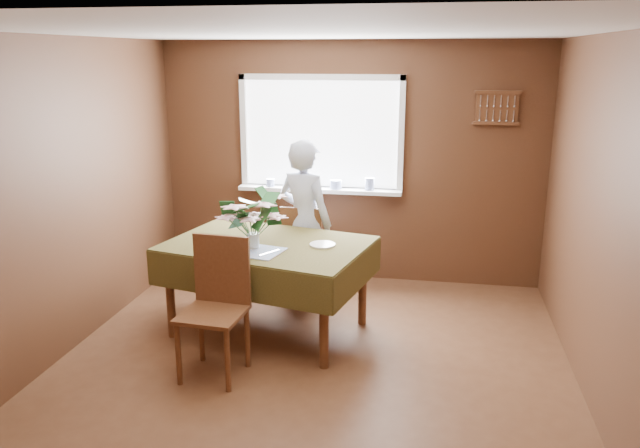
% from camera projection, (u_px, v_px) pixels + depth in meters
% --- Properties ---
extents(floor, '(4.50, 4.50, 0.00)m').
position_uv_depth(floor, '(307.00, 376.00, 4.72)').
color(floor, '#512F1B').
rests_on(floor, ground).
extents(ceiling, '(4.50, 4.50, 0.00)m').
position_uv_depth(ceiling, '(305.00, 31.00, 4.06)').
color(ceiling, white).
rests_on(ceiling, wall_back).
extents(wall_back, '(4.00, 0.00, 4.00)m').
position_uv_depth(wall_back, '(350.00, 163.00, 6.52)').
color(wall_back, brown).
rests_on(wall_back, floor).
extents(wall_front, '(4.00, 0.00, 4.00)m').
position_uv_depth(wall_front, '(179.00, 372.00, 2.25)').
color(wall_front, brown).
rests_on(wall_front, floor).
extents(wall_left, '(0.00, 4.50, 4.50)m').
position_uv_depth(wall_left, '(49.00, 205.00, 4.74)').
color(wall_left, brown).
rests_on(wall_left, floor).
extents(wall_right, '(0.00, 4.50, 4.50)m').
position_uv_depth(wall_right, '(608.00, 231.00, 4.03)').
color(wall_right, brown).
rests_on(wall_right, floor).
extents(window_assembly, '(1.72, 0.20, 1.22)m').
position_uv_depth(window_assembly, '(321.00, 153.00, 6.49)').
color(window_assembly, white).
rests_on(window_assembly, wall_back).
extents(spoon_rack, '(0.44, 0.05, 0.33)m').
position_uv_depth(spoon_rack, '(497.00, 108.00, 6.07)').
color(spoon_rack, brown).
rests_on(spoon_rack, wall_back).
extents(dining_table, '(1.87, 1.47, 0.81)m').
position_uv_depth(dining_table, '(268.00, 254.00, 5.33)').
color(dining_table, brown).
rests_on(dining_table, floor).
extents(chair_far, '(0.42, 0.42, 0.95)m').
position_uv_depth(chair_far, '(304.00, 248.00, 6.12)').
color(chair_far, brown).
rests_on(chair_far, floor).
extents(chair_near, '(0.48, 0.48, 1.05)m').
position_uv_depth(chair_near, '(217.00, 301.00, 4.68)').
color(chair_near, brown).
rests_on(chair_near, floor).
extents(seated_woman, '(0.69, 0.59, 1.60)m').
position_uv_depth(seated_woman, '(305.00, 222.00, 5.98)').
color(seated_woman, white).
rests_on(seated_woman, floor).
extents(flower_bouquet, '(0.52, 0.52, 0.45)m').
position_uv_depth(flower_bouquet, '(252.00, 214.00, 5.07)').
color(flower_bouquet, white).
rests_on(flower_bouquet, dining_table).
extents(side_plate, '(0.24, 0.24, 0.01)m').
position_uv_depth(side_plate, '(322.00, 245.00, 5.22)').
color(side_plate, white).
rests_on(side_plate, dining_table).
extents(table_knife, '(0.13, 0.20, 0.00)m').
position_uv_depth(table_knife, '(269.00, 253.00, 5.01)').
color(table_knife, silver).
rests_on(table_knife, dining_table).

